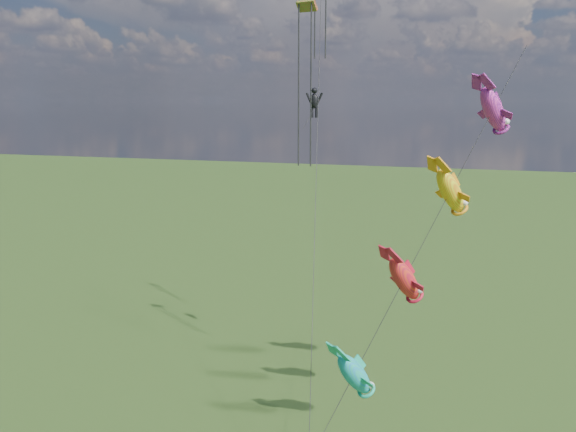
% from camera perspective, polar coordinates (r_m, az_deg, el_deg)
% --- Properties ---
extents(fish_windsock_rig, '(8.98, 13.33, 19.80)m').
position_cam_1_polar(fish_windsock_rig, '(29.54, 12.28, -1.66)').
color(fish_windsock_rig, brown).
rests_on(fish_windsock_rig, ground).
extents(parafoil_rig, '(4.91, 17.01, 26.84)m').
position_cam_1_polar(parafoil_rig, '(36.82, 2.33, 12.36)').
color(parafoil_rig, brown).
rests_on(parafoil_rig, ground).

